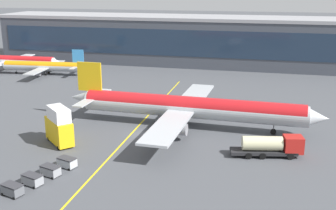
{
  "coord_description": "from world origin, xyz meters",
  "views": [
    {
      "loc": [
        21.67,
        -66.03,
        25.36
      ],
      "look_at": [
        3.85,
        3.94,
        4.5
      ],
      "focal_mm": 44.91,
      "sensor_mm": 36.0,
      "label": 1
    }
  ],
  "objects": [
    {
      "name": "baggage_cart_2",
      "position": [
        -6.95,
        -18.94,
        0.78
      ],
      "size": [
        2.97,
        2.24,
        1.48
      ],
      "color": "gray",
      "rests_on": "ground_plane"
    },
    {
      "name": "terminal_building",
      "position": [
        16.1,
        69.3,
        7.71
      ],
      "size": [
        173.44,
        19.81,
        15.39
      ],
      "color": "#424751",
      "rests_on": "ground_plane"
    },
    {
      "name": "apron_lead_in_line",
      "position": [
        -1.8,
        2.0,
        0.0
      ],
      "size": [
        1.98,
        79.99,
        0.01
      ],
      "primitive_type": "cube",
      "rotation": [
        0.0,
        0.0,
        0.02
      ],
      "color": "yellow",
      "rests_on": "ground_plane"
    },
    {
      "name": "commuter_jet_near",
      "position": [
        -56.29,
        45.53,
        2.88
      ],
      "size": [
        32.79,
        26.09,
        8.23
      ],
      "color": "silver",
      "rests_on": "ground_plane"
    },
    {
      "name": "catering_lift",
      "position": [
        -11.54,
        -7.64,
        3.07
      ],
      "size": [
        6.72,
        6.42,
        6.3
      ],
      "color": "yellow",
      "rests_on": "ground_plane"
    },
    {
      "name": "baggage_cart_3",
      "position": [
        -6.05,
        -15.86,
        0.78
      ],
      "size": [
        2.97,
        2.24,
        1.48
      ],
      "color": "#B2B7BC",
      "rests_on": "ground_plane"
    },
    {
      "name": "baggage_cart_1",
      "position": [
        -7.85,
        -22.01,
        0.78
      ],
      "size": [
        2.97,
        2.24,
        1.48
      ],
      "color": "gray",
      "rests_on": "ground_plane"
    },
    {
      "name": "main_airliner",
      "position": [
        7.41,
        5.95,
        3.78
      ],
      "size": [
        47.95,
        38.27,
        11.09
      ],
      "color": "#B2B7BC",
      "rests_on": "ground_plane"
    },
    {
      "name": "baggage_cart_0",
      "position": [
        -8.74,
        -25.08,
        0.78
      ],
      "size": [
        2.97,
        2.24,
        1.48
      ],
      "color": "#595B60",
      "rests_on": "ground_plane"
    },
    {
      "name": "ground_plane",
      "position": [
        0.0,
        0.0,
        0.0
      ],
      "size": [
        700.0,
        700.0,
        0.0
      ],
      "primitive_type": "plane",
      "color": "#47494F"
    },
    {
      "name": "fuel_tanker",
      "position": [
        22.24,
        -4.47,
        1.75
      ],
      "size": [
        11.08,
        4.74,
        3.25
      ],
      "color": "#232326",
      "rests_on": "ground_plane"
    },
    {
      "name": "commuter_jet_far",
      "position": [
        -42.93,
        40.97,
        2.51
      ],
      "size": [
        27.77,
        22.03,
        7.53
      ],
      "color": "#B2B7BC",
      "rests_on": "ground_plane"
    }
  ]
}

